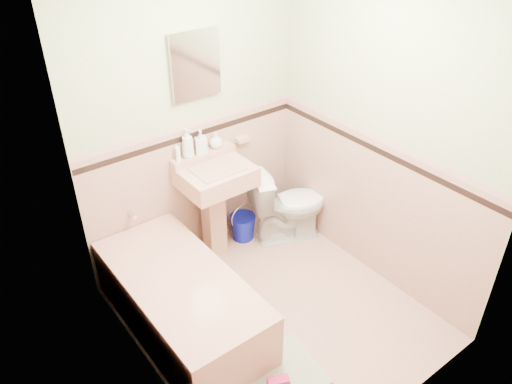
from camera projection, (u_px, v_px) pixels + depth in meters
floor at (275, 313)px, 3.96m from camera, size 2.20×2.20×0.00m
wall_back at (191, 120)px, 4.02m from camera, size 2.50×0.00×2.50m
wall_front at (418, 265)px, 2.54m from camera, size 2.50×0.00×2.50m
wall_left at (139, 233)px, 2.77m from camera, size 0.00×2.50×2.50m
wall_right at (382, 135)px, 3.79m from camera, size 0.00×2.50×2.50m
wainscot_back at (197, 189)px, 4.36m from camera, size 2.00×0.00×2.00m
wainscot_front at (397, 350)px, 2.90m from camera, size 2.00×0.00×2.00m
wainscot_left at (154, 316)px, 3.13m from camera, size 0.00×2.20×2.20m
wainscot_right at (370, 207)px, 4.14m from camera, size 0.00×2.20×2.20m
accent_back at (193, 135)px, 4.07m from camera, size 2.00×0.00×2.00m
accent_front at (411, 282)px, 2.63m from camera, size 2.00×0.00×2.00m
accent_left at (145, 250)px, 2.85m from camera, size 0.00×2.20×2.20m
accent_right at (378, 151)px, 3.85m from camera, size 0.00×2.20×2.20m
cap_back at (193, 124)px, 4.02m from camera, size 2.00×0.00×2.00m
cap_front at (415, 268)px, 2.57m from camera, size 2.00×0.00×2.00m
cap_left at (143, 236)px, 2.79m from camera, size 0.00×2.20×2.20m
cap_right at (380, 139)px, 3.80m from camera, size 0.00×2.20×2.20m
bathtub at (182, 303)px, 3.73m from camera, size 0.70×1.50×0.45m
tub_faucet at (132, 214)px, 4.00m from camera, size 0.04×0.12×0.04m
sink at (217, 213)px, 4.31m from camera, size 0.58×0.48×0.91m
sink_faucet at (205, 156)px, 4.14m from camera, size 0.02×0.02×0.10m
medicine_cabinet at (195, 64)px, 3.78m from camera, size 0.41×0.04×0.51m
soap_dish at (242, 139)px, 4.39m from camera, size 0.12×0.07×0.04m
soap_bottle_left at (187, 143)px, 4.02m from camera, size 0.12×0.12×0.25m
soap_bottle_mid at (201, 141)px, 4.09m from camera, size 0.12×0.12×0.20m
soap_bottle_right at (216, 140)px, 4.18m from camera, size 0.11×0.11×0.14m
tube at (178, 154)px, 4.01m from camera, size 0.04×0.04×0.12m
toilet at (289, 204)px, 4.60m from camera, size 0.79×0.61×0.71m
bucket at (243, 227)px, 4.70m from camera, size 0.32×0.32×0.24m
bath_mat at (267, 380)px, 3.42m from camera, size 0.79×0.58×0.03m
shoe at (278, 382)px, 3.36m from camera, size 0.16×0.12×0.06m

